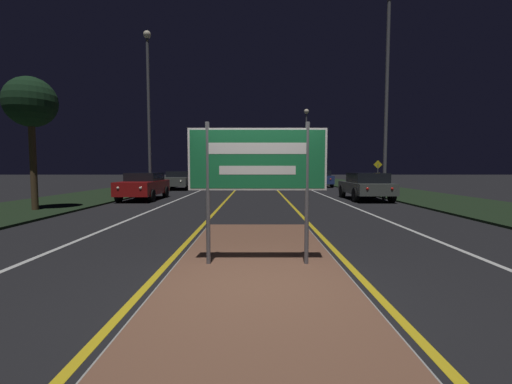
% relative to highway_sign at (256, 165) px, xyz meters
% --- Properties ---
extents(ground_plane, '(160.00, 160.00, 0.00)m').
position_rel_highway_sign_xyz_m(ground_plane, '(0.00, -0.85, -1.75)').
color(ground_plane, black).
extents(median_island, '(2.81, 8.02, 0.10)m').
position_rel_highway_sign_xyz_m(median_island, '(0.00, 0.00, -1.71)').
color(median_island, '#999993').
rests_on(median_island, ground_plane).
extents(verge_left, '(5.00, 100.00, 0.08)m').
position_rel_highway_sign_xyz_m(verge_left, '(-9.50, 19.15, -1.71)').
color(verge_left, black).
rests_on(verge_left, ground_plane).
extents(verge_right, '(5.00, 100.00, 0.08)m').
position_rel_highway_sign_xyz_m(verge_right, '(9.50, 19.15, -1.71)').
color(verge_right, black).
rests_on(verge_right, ground_plane).
extents(centre_line_yellow_left, '(0.12, 70.00, 0.01)m').
position_rel_highway_sign_xyz_m(centre_line_yellow_left, '(-1.60, 24.15, -1.75)').
color(centre_line_yellow_left, gold).
rests_on(centre_line_yellow_left, ground_plane).
extents(centre_line_yellow_right, '(0.12, 70.00, 0.01)m').
position_rel_highway_sign_xyz_m(centre_line_yellow_right, '(1.60, 24.15, -1.75)').
color(centre_line_yellow_right, gold).
rests_on(centre_line_yellow_right, ground_plane).
extents(lane_line_white_left, '(0.12, 70.00, 0.01)m').
position_rel_highway_sign_xyz_m(lane_line_white_left, '(-4.20, 24.15, -1.75)').
color(lane_line_white_left, silver).
rests_on(lane_line_white_left, ground_plane).
extents(lane_line_white_right, '(0.12, 70.00, 0.01)m').
position_rel_highway_sign_xyz_m(lane_line_white_right, '(4.20, 24.15, -1.75)').
color(lane_line_white_right, silver).
rests_on(lane_line_white_right, ground_plane).
extents(edge_line_white_left, '(0.10, 70.00, 0.01)m').
position_rel_highway_sign_xyz_m(edge_line_white_left, '(-7.20, 24.15, -1.75)').
color(edge_line_white_left, silver).
rests_on(edge_line_white_left, ground_plane).
extents(edge_line_white_right, '(0.10, 70.00, 0.01)m').
position_rel_highway_sign_xyz_m(edge_line_white_right, '(7.20, 24.15, -1.75)').
color(edge_line_white_right, silver).
rests_on(edge_line_white_right, ground_plane).
extents(highway_sign, '(2.27, 0.07, 2.35)m').
position_rel_highway_sign_xyz_m(highway_sign, '(0.00, 0.00, 0.00)').
color(highway_sign, '#56565B').
rests_on(highway_sign, median_island).
extents(streetlight_left_near, '(0.46, 0.46, 9.99)m').
position_rel_highway_sign_xyz_m(streetlight_left_near, '(-6.63, 15.71, 4.23)').
color(streetlight_left_near, '#56565B').
rests_on(streetlight_left_near, ground_plane).
extents(streetlight_right_near, '(0.45, 0.45, 10.68)m').
position_rel_highway_sign_xyz_m(streetlight_right_near, '(6.66, 12.16, 4.52)').
color(streetlight_right_near, '#56565B').
rests_on(streetlight_right_near, ground_plane).
extents(streetlight_right_far, '(0.59, 0.59, 8.96)m').
position_rel_highway_sign_xyz_m(streetlight_right_far, '(6.21, 37.19, 4.39)').
color(streetlight_right_far, '#56565B').
rests_on(streetlight_right_far, ground_plane).
extents(car_receding_0, '(2.01, 4.26, 1.44)m').
position_rel_highway_sign_xyz_m(car_receding_0, '(5.80, 12.43, -0.98)').
color(car_receding_0, '#4C514C').
rests_on(car_receding_0, ground_plane).
extents(car_receding_1, '(1.96, 4.64, 1.47)m').
position_rel_highway_sign_xyz_m(car_receding_1, '(5.67, 25.24, -0.97)').
color(car_receding_1, navy).
rests_on(car_receding_1, ground_plane).
extents(car_receding_2, '(1.98, 4.76, 1.32)m').
position_rel_highway_sign_xyz_m(car_receding_2, '(5.77, 34.66, -1.03)').
color(car_receding_2, black).
rests_on(car_receding_2, ground_plane).
extents(car_receding_3, '(1.86, 4.66, 1.34)m').
position_rel_highway_sign_xyz_m(car_receding_3, '(2.70, 43.27, -1.03)').
color(car_receding_3, navy).
rests_on(car_receding_3, ground_plane).
extents(car_approaching_0, '(1.86, 4.22, 1.43)m').
position_rel_highway_sign_xyz_m(car_approaching_0, '(-6.02, 12.61, -0.99)').
color(car_approaching_0, maroon).
rests_on(car_approaching_0, ground_plane).
extents(car_approaching_1, '(2.03, 4.31, 1.42)m').
position_rel_highway_sign_xyz_m(car_approaching_1, '(-6.10, 21.46, -0.99)').
color(car_approaching_1, '#4C514C').
rests_on(car_approaching_1, ground_plane).
extents(warning_sign, '(0.60, 0.06, 2.14)m').
position_rel_highway_sign_xyz_m(warning_sign, '(8.40, 18.04, -0.37)').
color(warning_sign, '#56565B').
rests_on(warning_sign, verge_right).
extents(roadside_palm_left, '(1.88, 1.88, 5.05)m').
position_rel_highway_sign_xyz_m(roadside_palm_left, '(-8.57, 7.53, 2.37)').
color(roadside_palm_left, '#4C3823').
rests_on(roadside_palm_left, verge_left).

